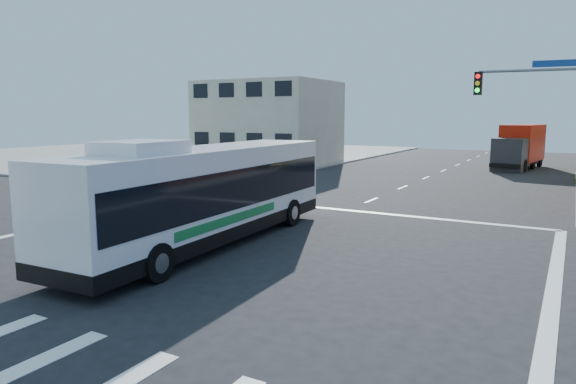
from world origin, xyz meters
The scene contains 6 objects.
ground centered at (0.00, 0.00, 0.00)m, with size 120.00×120.00×0.00m, color black.
sidewalk_nw centered at (-35.00, 35.00, 0.07)m, with size 50.00×50.00×0.15m, color gray.
building_west centered at (-17.02, 29.98, 4.01)m, with size 12.06×10.06×8.00m.
signal_mast_ne centered at (9.08, 10.62, 4.98)m, with size 7.91×1.13×8.07m.
transit_bus centered at (-1.85, 0.67, 1.93)m, with size 3.41×13.42×3.94m.
box_truck centered at (5.43, 35.92, 1.88)m, with size 3.74×8.91×3.89m.
Camera 1 is at (9.72, -13.97, 4.70)m, focal length 32.00 mm.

